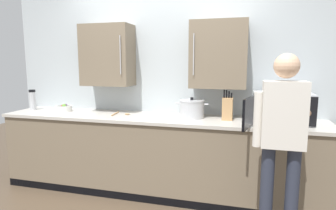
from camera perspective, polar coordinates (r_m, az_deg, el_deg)
name	(u,v)px	position (r m, az deg, el deg)	size (l,w,h in m)	color
back_wall_tiled	(164,77)	(3.56, -0.79, 5.64)	(4.06, 0.44, 2.57)	#B2BCC1
counter_unit	(157,155)	(3.42, -2.25, -9.93)	(3.74, 0.65, 0.92)	#756651
microwave_oven	(279,108)	(3.18, 21.24, -0.50)	(0.69, 0.80, 0.31)	#B7BABF
wooden_spoon	(121,114)	(3.48, -9.37, -1.74)	(0.21, 0.25, 0.02)	tan
stock_pot	(192,109)	(3.23, 4.76, -0.77)	(0.38, 0.28, 0.23)	#B7BABF
thermos_flask	(33,100)	(4.16, -25.39, 0.96)	(0.08, 0.08, 0.27)	#B7BABF
fruit_bowl	(64,108)	(3.90, -20.08, -0.55)	(0.21, 0.21, 0.10)	white
knife_block	(227,108)	(3.18, 11.77, -0.67)	(0.11, 0.15, 0.33)	tan
person_figure	(282,133)	(2.53, 21.81, -5.26)	(0.44, 0.51, 1.61)	#282D3D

